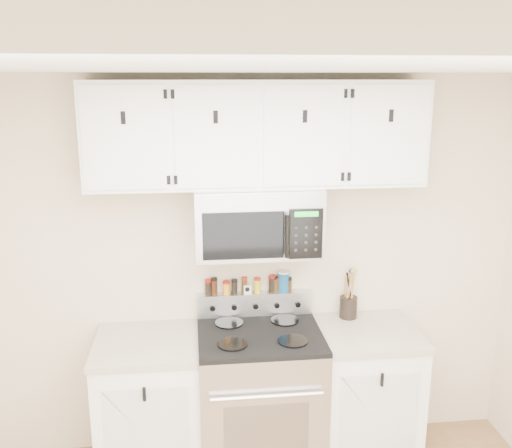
{
  "coord_description": "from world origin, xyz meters",
  "views": [
    {
      "loc": [
        -0.39,
        -1.78,
        2.48
      ],
      "look_at": [
        -0.02,
        1.45,
        1.63
      ],
      "focal_mm": 40.0,
      "sensor_mm": 36.0,
      "label": 1
    }
  ],
  "objects_px": {
    "range": "(260,399)",
    "salt_canister": "(283,282)",
    "microwave": "(258,220)",
    "utensil_crock": "(348,305)"
  },
  "relations": [
    {
      "from": "range",
      "to": "utensil_crock",
      "type": "xyz_separation_m",
      "value": [
        0.62,
        0.22,
        0.52
      ]
    },
    {
      "from": "range",
      "to": "utensil_crock",
      "type": "relative_size",
      "value": 3.27
    },
    {
      "from": "microwave",
      "to": "salt_canister",
      "type": "height_order",
      "value": "microwave"
    },
    {
      "from": "range",
      "to": "salt_canister",
      "type": "distance_m",
      "value": 0.76
    },
    {
      "from": "microwave",
      "to": "salt_canister",
      "type": "bearing_deg",
      "value": 39.5
    },
    {
      "from": "range",
      "to": "utensil_crock",
      "type": "bearing_deg",
      "value": 19.88
    },
    {
      "from": "range",
      "to": "salt_canister",
      "type": "relative_size",
      "value": 7.85
    },
    {
      "from": "range",
      "to": "microwave",
      "type": "bearing_deg",
      "value": 89.77
    },
    {
      "from": "microwave",
      "to": "range",
      "type": "bearing_deg",
      "value": -90.23
    },
    {
      "from": "range",
      "to": "salt_canister",
      "type": "bearing_deg",
      "value": 56.18
    }
  ]
}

